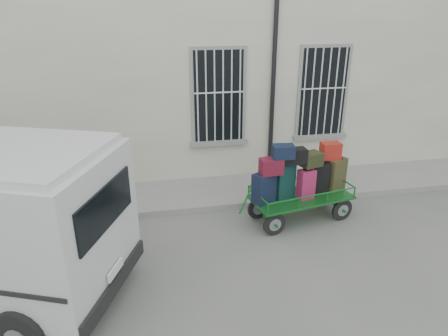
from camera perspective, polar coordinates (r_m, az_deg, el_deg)
ground at (r=8.05m, az=6.09°, el=-10.21°), size 80.00×80.00×0.00m
building at (r=12.22m, az=-1.12°, el=16.08°), size 24.00×5.15×6.00m
sidewalk at (r=9.87m, az=2.39°, el=-3.16°), size 24.00×1.70×0.15m
luggage_cart at (r=8.46m, az=10.79°, el=-1.75°), size 2.55×1.34×1.76m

